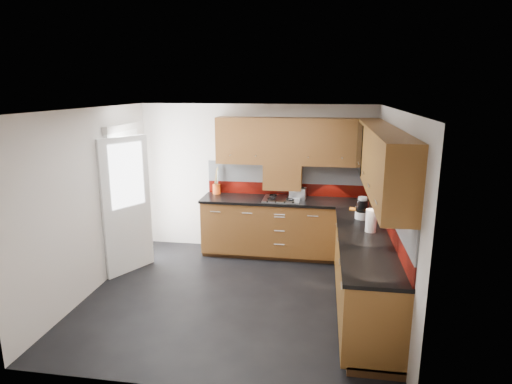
% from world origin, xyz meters
% --- Properties ---
extents(room, '(4.00, 3.80, 2.64)m').
position_xyz_m(room, '(0.00, 0.00, 1.50)').
color(room, black).
extents(base_cabinets, '(2.70, 3.20, 0.95)m').
position_xyz_m(base_cabinets, '(1.07, 0.72, 0.44)').
color(base_cabinets, brown).
rests_on(base_cabinets, room).
extents(countertop, '(2.72, 3.22, 0.04)m').
position_xyz_m(countertop, '(1.05, 0.70, 0.92)').
color(countertop, black).
rests_on(countertop, base_cabinets).
extents(backsplash, '(2.70, 3.20, 0.54)m').
position_xyz_m(backsplash, '(1.28, 0.93, 1.21)').
color(backsplash, maroon).
rests_on(backsplash, countertop).
extents(upper_cabinets, '(2.50, 3.20, 0.72)m').
position_xyz_m(upper_cabinets, '(1.23, 0.78, 1.84)').
color(upper_cabinets, brown).
rests_on(upper_cabinets, room).
extents(extractor_hood, '(0.60, 0.33, 0.40)m').
position_xyz_m(extractor_hood, '(0.45, 1.64, 1.28)').
color(extractor_hood, brown).
rests_on(extractor_hood, room).
extents(glass_cabinet, '(0.32, 0.80, 0.66)m').
position_xyz_m(glass_cabinet, '(1.71, 1.07, 1.87)').
color(glass_cabinet, black).
rests_on(glass_cabinet, room).
extents(back_door, '(0.42, 1.19, 2.04)m').
position_xyz_m(back_door, '(-1.78, 0.75, 1.03)').
color(back_door, white).
rests_on(back_door, room).
extents(gas_hob, '(0.57, 0.50, 0.04)m').
position_xyz_m(gas_hob, '(0.45, 1.47, 0.95)').
color(gas_hob, silver).
rests_on(gas_hob, countertop).
extents(utensil_pot, '(0.13, 0.13, 0.45)m').
position_xyz_m(utensil_pot, '(-0.65, 1.70, 1.04)').
color(utensil_pot, '#D74D14').
rests_on(utensil_pot, countertop).
extents(toaster, '(0.27, 0.18, 0.19)m').
position_xyz_m(toaster, '(0.70, 1.58, 1.03)').
color(toaster, silver).
rests_on(toaster, countertop).
extents(food_processor, '(0.18, 0.18, 0.30)m').
position_xyz_m(food_processor, '(1.61, 0.64, 1.08)').
color(food_processor, white).
rests_on(food_processor, countertop).
extents(paper_towel, '(0.15, 0.15, 0.28)m').
position_xyz_m(paper_towel, '(1.67, 0.12, 1.08)').
color(paper_towel, white).
rests_on(paper_towel, countertop).
extents(orange_cloth, '(0.14, 0.13, 0.01)m').
position_xyz_m(orange_cloth, '(1.54, 1.08, 0.95)').
color(orange_cloth, orange).
rests_on(orange_cloth, countertop).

